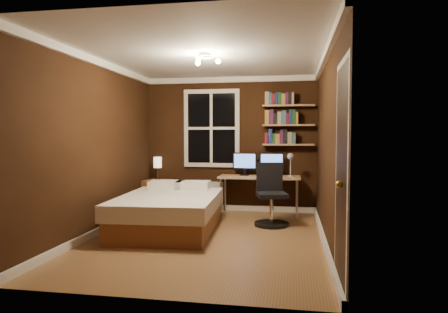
% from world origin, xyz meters
% --- Properties ---
extents(floor, '(4.20, 4.20, 0.00)m').
position_xyz_m(floor, '(0.00, 0.00, 0.00)').
color(floor, brown).
rests_on(floor, ground).
extents(wall_back, '(3.20, 0.04, 2.50)m').
position_xyz_m(wall_back, '(0.00, 2.10, 1.25)').
color(wall_back, black).
rests_on(wall_back, ground).
extents(wall_left, '(0.04, 4.20, 2.50)m').
position_xyz_m(wall_left, '(-1.60, 0.00, 1.25)').
color(wall_left, black).
rests_on(wall_left, ground).
extents(wall_right, '(0.04, 4.20, 2.50)m').
position_xyz_m(wall_right, '(1.60, 0.00, 1.25)').
color(wall_right, black).
rests_on(wall_right, ground).
extents(ceiling, '(3.20, 4.20, 0.02)m').
position_xyz_m(ceiling, '(0.00, 0.00, 2.50)').
color(ceiling, white).
rests_on(ceiling, wall_back).
extents(window, '(1.06, 0.06, 1.46)m').
position_xyz_m(window, '(-0.35, 2.06, 1.55)').
color(window, white).
rests_on(window, wall_back).
extents(door, '(0.03, 0.82, 2.05)m').
position_xyz_m(door, '(1.59, -1.55, 1.02)').
color(door, black).
rests_on(door, ground).
extents(door_knob, '(0.06, 0.06, 0.06)m').
position_xyz_m(door_knob, '(1.55, -1.85, 1.00)').
color(door_knob, gold).
rests_on(door_knob, door).
extents(ceiling_fixture, '(0.44, 0.44, 0.18)m').
position_xyz_m(ceiling_fixture, '(0.00, -0.10, 2.40)').
color(ceiling_fixture, beige).
rests_on(ceiling_fixture, ceiling).
extents(bookshelf_lower, '(0.92, 0.22, 0.03)m').
position_xyz_m(bookshelf_lower, '(1.08, 1.98, 1.25)').
color(bookshelf_lower, tan).
rests_on(bookshelf_lower, wall_back).
extents(books_row_lower, '(0.48, 0.16, 0.23)m').
position_xyz_m(books_row_lower, '(1.08, 1.98, 1.38)').
color(books_row_lower, maroon).
rests_on(books_row_lower, bookshelf_lower).
extents(bookshelf_middle, '(0.92, 0.22, 0.03)m').
position_xyz_m(bookshelf_middle, '(1.08, 1.98, 1.60)').
color(bookshelf_middle, tan).
rests_on(bookshelf_middle, wall_back).
extents(books_row_middle, '(0.54, 0.16, 0.23)m').
position_xyz_m(books_row_middle, '(1.08, 1.98, 1.73)').
color(books_row_middle, navy).
rests_on(books_row_middle, bookshelf_middle).
extents(bookshelf_upper, '(0.92, 0.22, 0.03)m').
position_xyz_m(bookshelf_upper, '(1.08, 1.98, 1.95)').
color(bookshelf_upper, tan).
rests_on(bookshelf_upper, wall_back).
extents(books_row_upper, '(0.54, 0.16, 0.23)m').
position_xyz_m(books_row_upper, '(1.08, 1.98, 2.08)').
color(books_row_upper, '#225029').
rests_on(books_row_upper, bookshelf_upper).
extents(bed, '(1.51, 2.02, 0.66)m').
position_xyz_m(bed, '(-0.65, 0.34, 0.28)').
color(bed, brown).
rests_on(bed, ground).
extents(nightstand, '(0.51, 0.51, 0.57)m').
position_xyz_m(nightstand, '(-1.34, 1.85, 0.29)').
color(nightstand, brown).
rests_on(nightstand, ground).
extents(bedside_lamp, '(0.15, 0.15, 0.43)m').
position_xyz_m(bedside_lamp, '(-1.34, 1.85, 0.79)').
color(bedside_lamp, white).
rests_on(bedside_lamp, nightstand).
extents(radiator, '(0.36, 0.13, 0.54)m').
position_xyz_m(radiator, '(-0.30, 2.00, 0.27)').
color(radiator, beige).
rests_on(radiator, ground).
extents(desk, '(1.45, 0.54, 0.69)m').
position_xyz_m(desk, '(0.58, 1.81, 0.63)').
color(desk, tan).
rests_on(desk, ground).
extents(monitor_left, '(0.43, 0.12, 0.42)m').
position_xyz_m(monitor_left, '(0.30, 1.88, 0.90)').
color(monitor_left, black).
rests_on(monitor_left, desk).
extents(monitor_right, '(0.43, 0.12, 0.42)m').
position_xyz_m(monitor_right, '(0.79, 1.88, 0.90)').
color(monitor_right, black).
rests_on(monitor_right, desk).
extents(desk_lamp, '(0.14, 0.32, 0.44)m').
position_xyz_m(desk_lamp, '(1.12, 1.71, 0.91)').
color(desk_lamp, silver).
rests_on(desk_lamp, desk).
extents(office_chair, '(0.54, 0.54, 0.98)m').
position_xyz_m(office_chair, '(0.83, 0.95, 0.37)').
color(office_chair, black).
rests_on(office_chair, ground).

